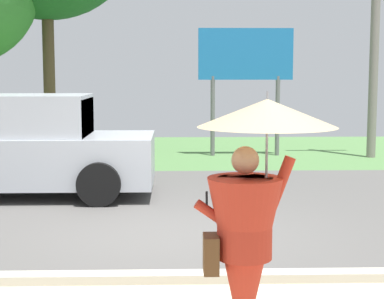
% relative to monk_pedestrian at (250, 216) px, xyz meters
% --- Properties ---
extents(ground_plane, '(40.00, 22.00, 0.20)m').
position_rel_monk_pedestrian_xyz_m(ground_plane, '(-0.60, 6.78, -1.19)').
color(ground_plane, '#565451').
extents(monk_pedestrian, '(1.12, 1.10, 2.13)m').
position_rel_monk_pedestrian_xyz_m(monk_pedestrian, '(0.00, 0.00, 0.00)').
color(monk_pedestrian, '#B22D1E').
rests_on(monk_pedestrian, ground_plane).
extents(pickup_truck, '(5.20, 2.28, 1.88)m').
position_rel_monk_pedestrian_xyz_m(pickup_truck, '(-3.56, 6.90, -0.27)').
color(pickup_truck, '#ADB2BA').
rests_on(pickup_truck, ground_plane).
extents(utility_pole, '(1.80, 0.24, 7.47)m').
position_rel_monk_pedestrian_xyz_m(utility_pole, '(4.78, 12.15, 2.77)').
color(utility_pole, gray).
rests_on(utility_pole, ground_plane).
extents(roadside_billboard, '(2.60, 0.12, 3.50)m').
position_rel_monk_pedestrian_xyz_m(roadside_billboard, '(1.38, 12.63, 1.40)').
color(roadside_billboard, slate).
rests_on(roadside_billboard, ground_plane).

